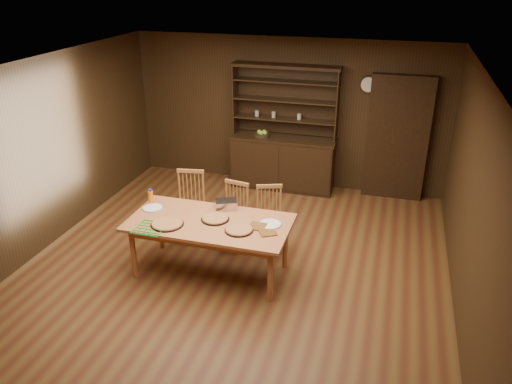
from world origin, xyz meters
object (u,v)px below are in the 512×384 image
(chair_center, at_px, (234,213))
(juice_bottle, at_px, (151,197))
(dining_table, at_px, (210,226))
(china_hutch, at_px, (283,156))
(chair_left, at_px, (191,202))
(chair_right, at_px, (269,216))

(chair_center, relative_size, juice_bottle, 4.56)
(chair_center, bearing_deg, dining_table, -84.96)
(china_hutch, bearing_deg, dining_table, -95.04)
(chair_left, relative_size, juice_bottle, 4.86)
(chair_left, bearing_deg, juice_bottle, -128.14)
(chair_center, height_order, chair_right, chair_center)
(chair_left, xyz_separation_m, chair_right, (1.19, -0.00, -0.05))
(china_hutch, height_order, chair_left, china_hutch)
(china_hutch, height_order, dining_table, china_hutch)
(chair_left, relative_size, chair_center, 1.07)
(dining_table, height_order, chair_center, chair_center)
(china_hutch, distance_m, chair_right, 2.11)
(china_hutch, bearing_deg, chair_left, -113.00)
(china_hutch, relative_size, dining_table, 1.07)
(chair_center, bearing_deg, chair_right, 18.10)
(dining_table, xyz_separation_m, chair_left, (-0.63, 0.85, -0.14))
(chair_left, distance_m, juice_bottle, 0.73)
(chair_left, bearing_deg, china_hutch, 56.92)
(dining_table, relative_size, chair_right, 2.21)
(chair_left, bearing_deg, dining_table, -63.70)
(chair_right, relative_size, juice_bottle, 4.44)
(dining_table, height_order, chair_right, chair_right)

